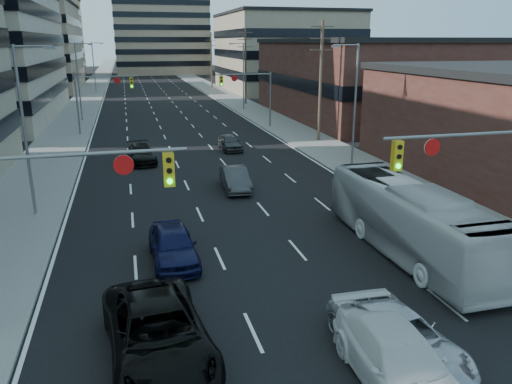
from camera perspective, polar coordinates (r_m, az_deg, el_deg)
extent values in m
cube|color=black|center=(138.24, -12.59, 12.64)|extent=(18.00, 300.00, 0.02)
cube|color=slate|center=(138.28, -17.46, 12.31)|extent=(5.00, 300.00, 0.15)
cube|color=slate|center=(139.15, -7.74, 12.93)|extent=(5.00, 300.00, 0.15)
cube|color=gray|center=(109.46, -25.23, 14.69)|extent=(20.00, 30.00, 16.00)
cube|color=#472119|center=(65.00, 12.61, 12.34)|extent=(20.00, 30.00, 9.00)
cube|color=gray|center=(100.53, 3.15, 15.58)|extent=(22.00, 28.00, 14.00)
cube|color=#ADA089|center=(149.58, -24.20, 15.74)|extent=(24.00, 24.00, 20.00)
cube|color=gray|center=(142.83, 0.66, 15.56)|extent=(22.00, 22.00, 12.00)
cylinder|color=slate|center=(16.25, -19.41, 4.07)|extent=(6.50, 0.12, 0.12)
cube|color=gold|center=(16.37, -9.93, 2.53)|extent=(0.35, 0.28, 1.10)
cylinder|color=black|center=(16.14, -9.95, 3.60)|extent=(0.18, 0.06, 0.18)
cylinder|color=black|center=(16.22, -9.89, 2.40)|extent=(0.18, 0.06, 0.18)
cylinder|color=#0CE526|center=(16.31, -9.82, 1.21)|extent=(0.18, 0.06, 0.18)
cylinder|color=white|center=(16.24, -14.90, 3.01)|extent=(0.64, 0.06, 0.64)
cylinder|color=slate|center=(20.17, 22.52, 6.07)|extent=(6.50, 0.12, 0.12)
cube|color=gold|center=(18.83, 15.80, 4.01)|extent=(0.35, 0.28, 1.10)
cylinder|color=black|center=(18.63, 16.13, 4.95)|extent=(0.18, 0.06, 0.18)
cylinder|color=black|center=(18.70, 16.05, 3.90)|extent=(0.18, 0.06, 0.18)
cylinder|color=#0CE526|center=(18.78, 15.96, 2.86)|extent=(0.18, 0.06, 0.18)
cylinder|color=white|center=(19.50, 19.49, 4.86)|extent=(0.64, 0.06, 0.64)
cylinder|color=slate|center=(53.40, -19.74, 9.26)|extent=(0.18, 0.18, 6.00)
cylinder|color=slate|center=(52.97, -16.74, 12.53)|extent=(6.00, 0.12, 0.12)
cube|color=gold|center=(52.99, -14.04, 12.03)|extent=(0.35, 0.28, 1.10)
cylinder|color=black|center=(52.81, -14.06, 12.40)|extent=(0.18, 0.06, 0.18)
cylinder|color=black|center=(52.83, -14.03, 12.02)|extent=(0.18, 0.06, 0.18)
cylinder|color=#0CE526|center=(52.86, -14.01, 11.64)|extent=(0.18, 0.06, 0.18)
cylinder|color=white|center=(52.95, -15.60, 12.18)|extent=(0.64, 0.06, 0.64)
cylinder|color=slate|center=(55.35, 1.65, 10.46)|extent=(0.18, 0.18, 6.00)
cylinder|color=slate|center=(54.35, -1.45, 13.30)|extent=(6.00, 0.12, 0.12)
cube|color=gold|center=(53.90, -3.99, 12.55)|extent=(0.35, 0.28, 1.10)
cylinder|color=black|center=(53.72, -3.97, 12.91)|extent=(0.18, 0.06, 0.18)
cylinder|color=black|center=(53.75, -3.96, 12.54)|extent=(0.18, 0.06, 0.18)
cylinder|color=#0CE526|center=(53.77, -3.95, 12.17)|extent=(0.18, 0.06, 0.18)
cylinder|color=white|center=(54.13, -2.50, 12.86)|extent=(0.64, 0.06, 0.64)
cylinder|color=#4C3D2D|center=(47.34, 7.39, 12.29)|extent=(0.28, 0.28, 11.00)
cube|color=#4C3D2D|center=(47.22, 7.62, 18.23)|extent=(2.20, 0.10, 0.10)
cube|color=#4C3D2D|center=(47.20, 7.57, 17.01)|extent=(2.20, 0.10, 0.10)
cube|color=#4C3D2D|center=(47.20, 7.52, 15.80)|extent=(2.20, 0.10, 0.10)
cylinder|color=#4C3D2D|center=(75.97, -1.22, 14.08)|extent=(0.28, 0.28, 11.00)
cube|color=#4C3D2D|center=(75.89, -1.24, 17.77)|extent=(2.20, 0.10, 0.10)
cube|color=#4C3D2D|center=(75.88, -1.24, 17.02)|extent=(2.20, 0.10, 0.10)
cube|color=#4C3D2D|center=(75.89, -1.23, 16.26)|extent=(2.20, 0.10, 0.10)
cylinder|color=#4C3D2D|center=(105.36, -5.11, 14.78)|extent=(0.28, 0.28, 11.00)
cube|color=#4C3D2D|center=(105.31, -5.18, 17.44)|extent=(2.20, 0.10, 0.10)
cube|color=#4C3D2D|center=(105.30, -5.17, 16.90)|extent=(2.20, 0.10, 0.10)
cube|color=#4C3D2D|center=(105.31, -5.15, 16.35)|extent=(2.20, 0.10, 0.10)
cylinder|color=slate|center=(28.70, -24.91, 6.00)|extent=(0.16, 0.16, 9.00)
cylinder|color=slate|center=(28.17, -24.19, 14.96)|extent=(1.80, 0.10, 0.10)
cube|color=slate|center=(28.06, -22.51, 14.98)|extent=(0.50, 0.22, 0.14)
cylinder|color=slate|center=(63.23, -19.62, 11.68)|extent=(0.16, 0.16, 9.00)
cylinder|color=slate|center=(62.99, -19.18, 15.73)|extent=(1.80, 0.10, 0.10)
cube|color=slate|center=(62.94, -18.42, 15.72)|extent=(0.50, 0.22, 0.14)
cylinder|color=slate|center=(98.09, -18.04, 13.32)|extent=(0.16, 0.16, 9.00)
cylinder|color=slate|center=(97.94, -17.73, 15.92)|extent=(1.80, 0.10, 0.10)
cube|color=slate|center=(97.91, -17.24, 15.92)|extent=(0.50, 0.22, 0.14)
cylinder|color=slate|center=(36.73, 11.22, 9.27)|extent=(0.16, 0.16, 9.00)
cylinder|color=slate|center=(36.06, 10.29, 16.21)|extent=(1.80, 0.10, 0.10)
cube|color=slate|center=(35.73, 9.07, 16.13)|extent=(0.50, 0.22, 0.14)
cylinder|color=slate|center=(69.81, -1.44, 13.01)|extent=(0.16, 0.16, 9.00)
cylinder|color=slate|center=(69.46, -2.22, 16.62)|extent=(1.80, 0.10, 0.10)
cube|color=slate|center=(69.29, -2.89, 16.54)|extent=(0.50, 0.22, 0.14)
imported|color=black|center=(15.59, -11.17, -15.52)|extent=(3.45, 6.45, 1.72)
imported|color=silver|center=(14.82, 16.01, -18.13)|extent=(2.35, 5.49, 1.58)
imported|color=silver|center=(15.99, 15.97, -15.63)|extent=(2.97, 5.37, 1.42)
imported|color=silver|center=(23.00, 17.23, -3.11)|extent=(2.72, 11.34, 3.15)
imported|color=#0D0F34|center=(21.71, -9.47, -5.98)|extent=(2.02, 4.71, 1.58)
imported|color=#343436|center=(31.88, -2.39, 1.52)|extent=(1.73, 4.43, 1.44)
imported|color=black|center=(40.11, -12.97, 4.27)|extent=(2.38, 5.00, 1.41)
imported|color=#333335|center=(43.82, -3.00, 5.70)|extent=(1.70, 4.07, 1.38)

